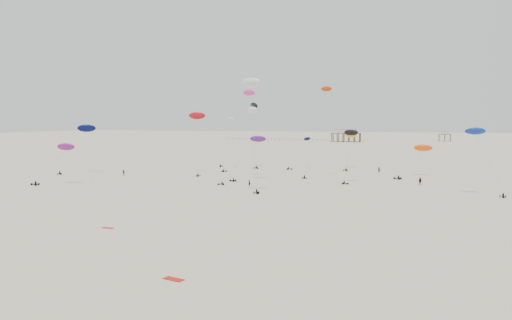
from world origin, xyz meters
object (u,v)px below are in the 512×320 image
(pavilion_main, at_px, (346,136))
(rig_0, at_px, (481,145))
(rig_4, at_px, (197,122))
(spectator_0, at_px, (249,186))
(rig_8, at_px, (58,156))
(pavilion_small, at_px, (445,137))

(pavilion_main, xyz_separation_m, rig_0, (57.70, -254.37, 6.54))
(rig_4, bearing_deg, spectator_0, 123.48)
(rig_0, xyz_separation_m, rig_4, (-76.40, 25.37, 4.54))
(pavilion_main, height_order, rig_4, rig_4)
(pavilion_main, distance_m, rig_4, 230.03)
(rig_4, distance_m, rig_8, 43.01)
(rig_8, xyz_separation_m, spectator_0, (46.92, 9.87, -7.13))
(rig_4, relative_size, rig_8, 1.84)
(pavilion_main, relative_size, rig_0, 1.42)
(pavilion_small, relative_size, rig_8, 0.80)
(spectator_0, bearing_deg, pavilion_main, -63.23)
(pavilion_main, bearing_deg, pavilion_small, 23.20)
(pavilion_main, xyz_separation_m, rig_4, (-18.70, -229.00, 11.08))
(pavilion_small, xyz_separation_m, spectator_0, (-63.75, -285.19, -3.49))
(pavilion_main, height_order, pavilion_small, pavilion_main)
(pavilion_small, height_order, spectator_0, pavilion_small)
(rig_8, bearing_deg, rig_4, -36.72)
(rig_0, xyz_separation_m, spectator_0, (-51.45, -0.82, -10.76))
(rig_8, bearing_deg, rig_0, -89.16)
(pavilion_small, distance_m, rig_8, 315.15)
(pavilion_small, height_order, rig_8, rig_8)
(rig_4, height_order, rig_8, rig_4)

